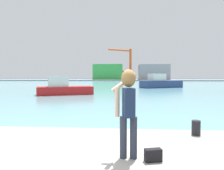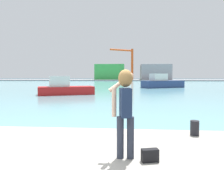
{
  "view_description": "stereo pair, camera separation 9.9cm",
  "coord_description": "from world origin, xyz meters",
  "px_view_note": "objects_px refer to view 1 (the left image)",
  "views": [
    {
      "loc": [
        0.99,
        -4.36,
        2.25
      ],
      "look_at": [
        0.18,
        6.2,
        1.77
      ],
      "focal_mm": 33.78,
      "sensor_mm": 36.0,
      "label": 1
    },
    {
      "loc": [
        1.09,
        -4.35,
        2.25
      ],
      "look_at": [
        0.18,
        6.2,
        1.77
      ],
      "focal_mm": 33.78,
      "sensor_mm": 36.0,
      "label": 2
    }
  ],
  "objects_px": {
    "warehouse_left": "(108,72)",
    "port_crane": "(127,60)",
    "harbor_bollard": "(196,128)",
    "handbag": "(153,155)",
    "person_photographer": "(128,104)",
    "boat_moored": "(63,88)",
    "boat_moored_2": "(160,83)",
    "warehouse_right": "(153,72)"
  },
  "relations": [
    {
      "from": "person_photographer",
      "to": "port_crane",
      "type": "height_order",
      "value": "port_crane"
    },
    {
      "from": "person_photographer",
      "to": "warehouse_right",
      "type": "height_order",
      "value": "warehouse_right"
    },
    {
      "from": "person_photographer",
      "to": "warehouse_right",
      "type": "bearing_deg",
      "value": -18.04
    },
    {
      "from": "harbor_bollard",
      "to": "warehouse_left",
      "type": "xyz_separation_m",
      "value": [
        -11.18,
        92.47,
        3.1
      ]
    },
    {
      "from": "harbor_bollard",
      "to": "warehouse_right",
      "type": "xyz_separation_m",
      "value": [
        9.51,
        90.73,
        2.95
      ]
    },
    {
      "from": "warehouse_right",
      "to": "port_crane",
      "type": "xyz_separation_m",
      "value": [
        -11.67,
        -5.62,
        4.96
      ]
    },
    {
      "from": "boat_moored",
      "to": "warehouse_left",
      "type": "xyz_separation_m",
      "value": [
        -1.79,
        74.31,
        3.15
      ]
    },
    {
      "from": "person_photographer",
      "to": "boat_moored_2",
      "type": "xyz_separation_m",
      "value": [
        5.92,
        35.04,
        -0.75
      ]
    },
    {
      "from": "person_photographer",
      "to": "warehouse_left",
      "type": "xyz_separation_m",
      "value": [
        -9.32,
        94.24,
        2.23
      ]
    },
    {
      "from": "boat_moored",
      "to": "warehouse_left",
      "type": "height_order",
      "value": "warehouse_left"
    },
    {
      "from": "handbag",
      "to": "boat_moored_2",
      "type": "bearing_deg",
      "value": 81.21
    },
    {
      "from": "harbor_bollard",
      "to": "boat_moored",
      "type": "bearing_deg",
      "value": 117.35
    },
    {
      "from": "handbag",
      "to": "warehouse_right",
      "type": "bearing_deg",
      "value": 83.29
    },
    {
      "from": "warehouse_right",
      "to": "harbor_bollard",
      "type": "bearing_deg",
      "value": -95.99
    },
    {
      "from": "boat_moored_2",
      "to": "port_crane",
      "type": "xyz_separation_m",
      "value": [
        -6.21,
        51.83,
        7.8
      ]
    },
    {
      "from": "harbor_bollard",
      "to": "warehouse_left",
      "type": "relative_size",
      "value": 0.03
    },
    {
      "from": "person_photographer",
      "to": "handbag",
      "type": "xyz_separation_m",
      "value": [
        0.48,
        -0.13,
        -0.95
      ]
    },
    {
      "from": "person_photographer",
      "to": "warehouse_right",
      "type": "xyz_separation_m",
      "value": [
        11.37,
        92.5,
        2.08
      ]
    },
    {
      "from": "person_photographer",
      "to": "harbor_bollard",
      "type": "xyz_separation_m",
      "value": [
        1.86,
        1.76,
        -0.87
      ]
    },
    {
      "from": "port_crane",
      "to": "handbag",
      "type": "bearing_deg",
      "value": -89.49
    },
    {
      "from": "boat_moored",
      "to": "port_crane",
      "type": "height_order",
      "value": "port_crane"
    },
    {
      "from": "boat_moored_2",
      "to": "warehouse_left",
      "type": "height_order",
      "value": "warehouse_left"
    },
    {
      "from": "warehouse_right",
      "to": "port_crane",
      "type": "relative_size",
      "value": 0.98
    },
    {
      "from": "person_photographer",
      "to": "boat_moored_2",
      "type": "bearing_deg",
      "value": -20.61
    },
    {
      "from": "handbag",
      "to": "warehouse_left",
      "type": "distance_m",
      "value": 94.93
    },
    {
      "from": "person_photographer",
      "to": "boat_moored",
      "type": "height_order",
      "value": "person_photographer"
    },
    {
      "from": "boat_moored_2",
      "to": "warehouse_right",
      "type": "relative_size",
      "value": 0.63
    },
    {
      "from": "person_photographer",
      "to": "boat_moored",
      "type": "relative_size",
      "value": 0.26
    },
    {
      "from": "boat_moored",
      "to": "warehouse_right",
      "type": "distance_m",
      "value": 75.05
    },
    {
      "from": "boat_moored",
      "to": "port_crane",
      "type": "bearing_deg",
      "value": 61.29
    },
    {
      "from": "harbor_bollard",
      "to": "handbag",
      "type": "bearing_deg",
      "value": -126.08
    },
    {
      "from": "boat_moored_2",
      "to": "warehouse_left",
      "type": "distance_m",
      "value": 61.2
    },
    {
      "from": "handbag",
      "to": "boat_moored_2",
      "type": "height_order",
      "value": "boat_moored_2"
    },
    {
      "from": "warehouse_left",
      "to": "warehouse_right",
      "type": "bearing_deg",
      "value": -4.8
    },
    {
      "from": "handbag",
      "to": "boat_moored_2",
      "type": "relative_size",
      "value": 0.04
    },
    {
      "from": "warehouse_left",
      "to": "warehouse_right",
      "type": "xyz_separation_m",
      "value": [
        20.7,
        -1.74,
        -0.15
      ]
    },
    {
      "from": "warehouse_left",
      "to": "handbag",
      "type": "bearing_deg",
      "value": -84.07
    },
    {
      "from": "person_photographer",
      "to": "boat_moored_2",
      "type": "distance_m",
      "value": 35.55
    },
    {
      "from": "boat_moored",
      "to": "harbor_bollard",
      "type": "bearing_deg",
      "value": -85.18
    },
    {
      "from": "handbag",
      "to": "person_photographer",
      "type": "bearing_deg",
      "value": 164.8
    },
    {
      "from": "port_crane",
      "to": "harbor_bollard",
      "type": "bearing_deg",
      "value": -88.55
    },
    {
      "from": "warehouse_left",
      "to": "port_crane",
      "type": "height_order",
      "value": "port_crane"
    }
  ]
}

